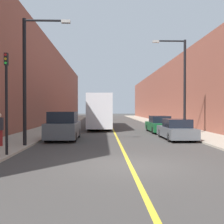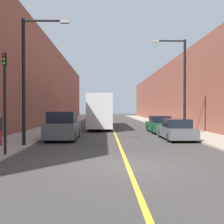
{
  "view_description": "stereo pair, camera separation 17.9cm",
  "coord_description": "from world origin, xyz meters",
  "px_view_note": "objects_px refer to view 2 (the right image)",
  "views": [
    {
      "loc": [
        -1.04,
        -9.95,
        2.18
      ],
      "look_at": [
        -0.25,
        12.8,
        1.87
      ],
      "focal_mm": 42.0,
      "sensor_mm": 36.0,
      "label": 1
    },
    {
      "loc": [
        -0.86,
        -9.96,
        2.18
      ],
      "look_at": [
        -0.25,
        12.8,
        1.87
      ],
      "focal_mm": 42.0,
      "sensor_mm": 36.0,
      "label": 2
    }
  ],
  "objects_px": {
    "car_right_near": "(176,130)",
    "traffic_light": "(5,100)",
    "street_lamp_left": "(28,73)",
    "parked_suv_left": "(63,127)",
    "bus": "(101,111)",
    "street_lamp_right": "(182,80)",
    "car_right_mid": "(159,125)"
  },
  "relations": [
    {
      "from": "car_right_mid",
      "to": "street_lamp_left",
      "type": "relative_size",
      "value": 0.65
    },
    {
      "from": "car_right_mid",
      "to": "street_lamp_right",
      "type": "bearing_deg",
      "value": -68.86
    },
    {
      "from": "street_lamp_right",
      "to": "car_right_mid",
      "type": "bearing_deg",
      "value": 111.14
    },
    {
      "from": "parked_suv_left",
      "to": "car_right_mid",
      "type": "distance_m",
      "value": 9.41
    },
    {
      "from": "car_right_mid",
      "to": "street_lamp_left",
      "type": "bearing_deg",
      "value": -136.89
    },
    {
      "from": "traffic_light",
      "to": "street_lamp_left",
      "type": "bearing_deg",
      "value": 87.22
    },
    {
      "from": "car_right_mid",
      "to": "car_right_near",
      "type": "bearing_deg",
      "value": -89.54
    },
    {
      "from": "street_lamp_left",
      "to": "traffic_light",
      "type": "bearing_deg",
      "value": -92.78
    },
    {
      "from": "bus",
      "to": "street_lamp_right",
      "type": "relative_size",
      "value": 1.71
    },
    {
      "from": "bus",
      "to": "traffic_light",
      "type": "relative_size",
      "value": 2.83
    },
    {
      "from": "parked_suv_left",
      "to": "car_right_near",
      "type": "relative_size",
      "value": 1.01
    },
    {
      "from": "traffic_light",
      "to": "car_right_mid",
      "type": "bearing_deg",
      "value": 51.23
    },
    {
      "from": "bus",
      "to": "traffic_light",
      "type": "xyz_separation_m",
      "value": [
        -3.96,
        -17.99,
        0.65
      ]
    },
    {
      "from": "street_lamp_right",
      "to": "street_lamp_left",
      "type": "bearing_deg",
      "value": -151.36
    },
    {
      "from": "car_right_mid",
      "to": "street_lamp_left",
      "type": "xyz_separation_m",
      "value": [
        -9.23,
        -8.64,
        3.51
      ]
    },
    {
      "from": "street_lamp_right",
      "to": "traffic_light",
      "type": "relative_size",
      "value": 1.65
    },
    {
      "from": "parked_suv_left",
      "to": "street_lamp_left",
      "type": "distance_m",
      "value": 4.96
    },
    {
      "from": "street_lamp_left",
      "to": "traffic_light",
      "type": "height_order",
      "value": "street_lamp_left"
    },
    {
      "from": "traffic_light",
      "to": "bus",
      "type": "bearing_deg",
      "value": 77.58
    },
    {
      "from": "car_right_near",
      "to": "traffic_light",
      "type": "relative_size",
      "value": 0.97
    },
    {
      "from": "parked_suv_left",
      "to": "car_right_mid",
      "type": "height_order",
      "value": "parked_suv_left"
    },
    {
      "from": "bus",
      "to": "car_right_near",
      "type": "xyz_separation_m",
      "value": [
        5.46,
        -11.71,
        -1.26
      ]
    },
    {
      "from": "street_lamp_right",
      "to": "traffic_light",
      "type": "xyz_separation_m",
      "value": [
        -10.53,
        -8.7,
        -1.83
      ]
    },
    {
      "from": "bus",
      "to": "street_lamp_left",
      "type": "xyz_separation_m",
      "value": [
        -3.81,
        -14.96,
        2.28
      ]
    },
    {
      "from": "street_lamp_left",
      "to": "street_lamp_right",
      "type": "distance_m",
      "value": 11.83
    },
    {
      "from": "parked_suv_left",
      "to": "car_right_near",
      "type": "height_order",
      "value": "parked_suv_left"
    },
    {
      "from": "street_lamp_left",
      "to": "street_lamp_right",
      "type": "relative_size",
      "value": 0.95
    },
    {
      "from": "car_right_near",
      "to": "street_lamp_left",
      "type": "height_order",
      "value": "street_lamp_left"
    },
    {
      "from": "street_lamp_left",
      "to": "street_lamp_right",
      "type": "xyz_separation_m",
      "value": [
        10.38,
        5.67,
        0.2
      ]
    },
    {
      "from": "car_right_near",
      "to": "traffic_light",
      "type": "bearing_deg",
      "value": -146.32
    },
    {
      "from": "car_right_mid",
      "to": "traffic_light",
      "type": "bearing_deg",
      "value": -128.77
    },
    {
      "from": "car_right_near",
      "to": "car_right_mid",
      "type": "relative_size",
      "value": 0.96
    }
  ]
}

